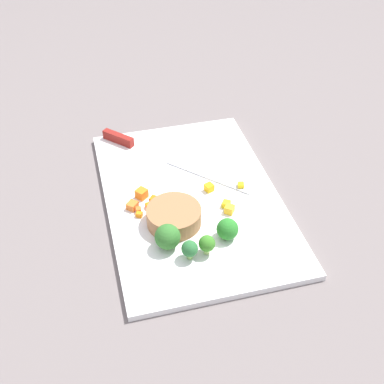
{
  "coord_description": "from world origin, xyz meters",
  "views": [
    {
      "loc": [
        -0.69,
        0.18,
        0.63
      ],
      "look_at": [
        0.0,
        0.0,
        0.02
      ],
      "focal_mm": 47.41,
      "sensor_mm": 36.0,
      "label": 1
    }
  ],
  "objects": [
    {
      "name": "pepper_dice_1",
      "position": [
        -0.04,
        -0.05,
        0.02
      ],
      "size": [
        0.02,
        0.02,
        0.01
      ],
      "primitive_type": "cube",
      "rotation": [
        0.0,
        0.0,
        2.54
      ],
      "color": "yellow",
      "rests_on": "cutting_board"
    },
    {
      "name": "cutting_board",
      "position": [
        0.0,
        0.0,
        0.01
      ],
      "size": [
        0.48,
        0.32,
        0.01
      ],
      "primitive_type": "cube",
      "color": "white",
      "rests_on": "ground_plane"
    },
    {
      "name": "prep_bowl",
      "position": [
        -0.06,
        0.05,
        0.03
      ],
      "size": [
        0.1,
        0.1,
        0.03
      ],
      "primitive_type": "cylinder",
      "color": "#986840",
      "rests_on": "cutting_board"
    },
    {
      "name": "carrot_dice_3",
      "position": [
        -0.01,
        0.11,
        0.02
      ],
      "size": [
        0.02,
        0.02,
        0.01
      ],
      "primitive_type": "cube",
      "rotation": [
        0.0,
        0.0,
        0.83
      ],
      "color": "orange",
      "rests_on": "cutting_board"
    },
    {
      "name": "broccoli_floret_1",
      "position": [
        -0.14,
        0.01,
        0.03
      ],
      "size": [
        0.03,
        0.03,
        0.04
      ],
      "color": "#97BC62",
      "rests_on": "cutting_board"
    },
    {
      "name": "broccoli_floret_0",
      "position": [
        -0.15,
        0.04,
        0.03
      ],
      "size": [
        0.03,
        0.03,
        0.04
      ],
      "color": "#85BB5E",
      "rests_on": "cutting_board"
    },
    {
      "name": "pepper_dice_3",
      "position": [
        0.01,
        -0.04,
        0.02
      ],
      "size": [
        0.02,
        0.02,
        0.01
      ],
      "primitive_type": "cube",
      "rotation": [
        0.0,
        0.0,
        0.39
      ],
      "color": "yellow",
      "rests_on": "cutting_board"
    },
    {
      "name": "carrot_dice_2",
      "position": [
        -0.01,
        0.08,
        0.02
      ],
      "size": [
        0.01,
        0.01,
        0.01
      ],
      "primitive_type": "cube",
      "rotation": [
        0.0,
        0.0,
        0.22
      ],
      "color": "orange",
      "rests_on": "cutting_board"
    },
    {
      "name": "carrot_dice_1",
      "position": [
        0.02,
        0.09,
        0.02
      ],
      "size": [
        0.03,
        0.03,
        0.02
      ],
      "primitive_type": "cube",
      "rotation": [
        0.0,
        0.0,
        0.68
      ],
      "color": "orange",
      "rests_on": "cutting_board"
    },
    {
      "name": "carrot_dice_0",
      "position": [
        -0.02,
        0.1,
        0.02
      ],
      "size": [
        0.01,
        0.01,
        0.01
      ],
      "primitive_type": "cube",
      "rotation": [
        0.0,
        0.0,
        1.44
      ],
      "color": "orange",
      "rests_on": "cutting_board"
    },
    {
      "name": "carrot_dice_4",
      "position": [
        -0.03,
        0.1,
        0.02
      ],
      "size": [
        0.01,
        0.01,
        0.01
      ],
      "primitive_type": "cube",
      "rotation": [
        0.0,
        0.0,
        2.6
      ],
      "color": "orange",
      "rests_on": "cutting_board"
    },
    {
      "name": "carrot_dice_5",
      "position": [
        -0.0,
        0.07,
        0.02
      ],
      "size": [
        0.02,
        0.02,
        0.01
      ],
      "primitive_type": "cube",
      "rotation": [
        0.0,
        0.0,
        0.89
      ],
      "color": "orange",
      "rests_on": "cutting_board"
    },
    {
      "name": "broccoli_floret_2",
      "position": [
        -0.12,
        -0.03,
        0.03
      ],
      "size": [
        0.04,
        0.04,
        0.04
      ],
      "color": "#82AF58",
      "rests_on": "cutting_board"
    },
    {
      "name": "ground_plane",
      "position": [
        0.0,
        0.0,
        0.0
      ],
      "size": [
        4.0,
        4.0,
        0.0
      ],
      "primitive_type": "plane",
      "color": "slate"
    },
    {
      "name": "pepper_dice_2",
      "position": [
        -0.06,
        -0.05,
        0.02
      ],
      "size": [
        0.02,
        0.02,
        0.01
      ],
      "primitive_type": "cube",
      "rotation": [
        0.0,
        0.0,
        2.48
      ],
      "color": "yellow",
      "rests_on": "cutting_board"
    },
    {
      "name": "pepper_dice_0",
      "position": [
        0.0,
        -0.1,
        0.02
      ],
      "size": [
        0.01,
        0.01,
        0.01
      ],
      "primitive_type": "cube",
      "rotation": [
        0.0,
        0.0,
        1.35
      ],
      "color": "yellow",
      "rests_on": "cutting_board"
    },
    {
      "name": "chef_knife",
      "position": [
        0.15,
        0.05,
        0.02
      ],
      "size": [
        0.26,
        0.26,
        0.02
      ],
      "rotation": [
        0.0,
        0.0,
        3.91
      ],
      "color": "silver",
      "rests_on": "cutting_board"
    },
    {
      "name": "broccoli_floret_3",
      "position": [
        -0.11,
        0.07,
        0.04
      ],
      "size": [
        0.04,
        0.04,
        0.05
      ],
      "color": "#98C163",
      "rests_on": "cutting_board"
    }
  ]
}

